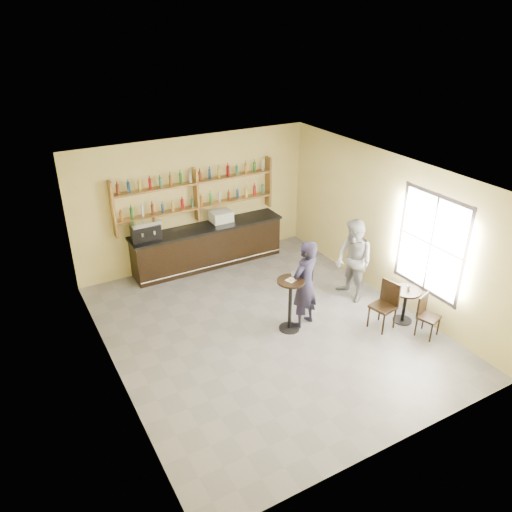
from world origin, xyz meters
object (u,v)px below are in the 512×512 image
bar_counter (208,246)px  pastry_case (221,217)px  pedestal_table (290,305)px  man_main (305,284)px  espresso_machine (146,230)px  chair_south (429,317)px  cafe_table (404,306)px  chair_west (383,306)px  patron_second (353,261)px

bar_counter → pastry_case: bearing=0.0°
pedestal_table → man_main: (0.34, 0.01, 0.37)m
espresso_machine → chair_south: size_ratio=0.76×
pedestal_table → chair_south: size_ratio=1.31×
espresso_machine → chair_south: (4.03, -4.88, -0.85)m
pedestal_table → cafe_table: bearing=-22.4°
cafe_table → chair_south: 0.61m
bar_counter → chair_west: 4.64m
bar_counter → man_main: 3.44m
pastry_case → chair_south: bearing=-70.9°
chair_west → pedestal_table: bearing=-128.4°
patron_second → pastry_case: bearing=-151.1°
man_main → cafe_table: (1.86, -0.92, -0.56)m
bar_counter → patron_second: bearing=-55.3°
bar_counter → espresso_machine: 1.70m
chair_south → espresso_machine: bearing=111.6°
bar_counter → cafe_table: size_ratio=5.21×
man_main → cafe_table: bearing=136.4°
chair_west → patron_second: (0.19, 1.21, 0.43)m
man_main → chair_south: man_main is taller
man_main → chair_south: bearing=124.3°
chair_west → espresso_machine: bearing=-151.9°
espresso_machine → man_main: size_ratio=0.35×
cafe_table → chair_west: (-0.55, 0.05, 0.13)m
man_main → chair_west: 1.63m
espresso_machine → chair_south: espresso_machine is taller
bar_counter → cafe_table: bearing=-60.2°
bar_counter → chair_west: size_ratio=3.86×
espresso_machine → chair_west: 5.50m
man_main → chair_west: man_main is taller
bar_counter → chair_west: (1.90, -4.23, -0.02)m
man_main → patron_second: 1.54m
espresso_machine → chair_west: bearing=-43.8°
pastry_case → man_main: bearing=-90.8°
chair_west → chair_south: 0.89m
chair_west → cafe_table: bearing=73.9°
pedestal_table → cafe_table: size_ratio=1.53×
patron_second → chair_west: bearing=-9.2°
pastry_case → patron_second: (1.70, -3.03, -0.28)m
pastry_case → man_main: (0.20, -3.36, -0.27)m
espresso_machine → bar_counter: bearing=7.1°
cafe_table → espresso_machine: bearing=132.9°
cafe_table → chair_west: 0.57m
espresso_machine → pedestal_table: (1.78, -3.38, -0.71)m
chair_west → chair_south: bearing=31.8°
cafe_table → chair_south: chair_south is taller
pedestal_table → chair_south: 2.71m
chair_south → patron_second: patron_second is taller
bar_counter → patron_second: patron_second is taller
pastry_case → chair_south: 5.38m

